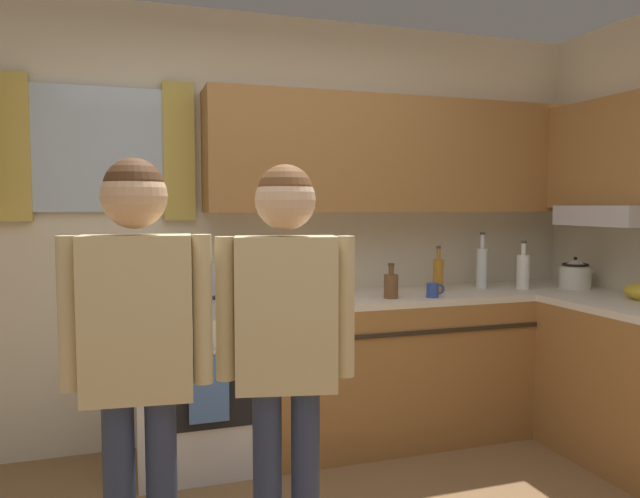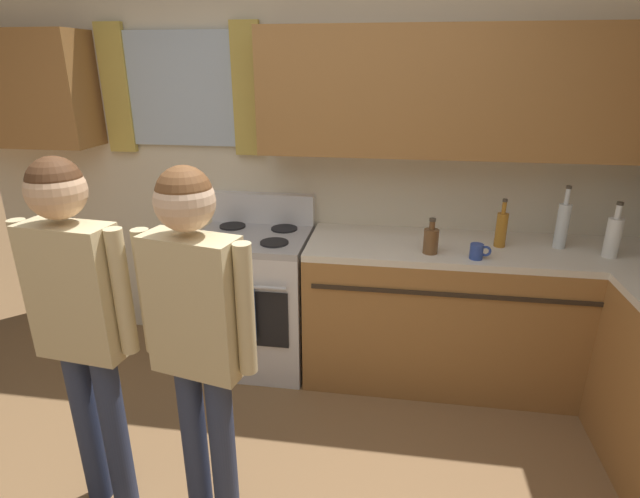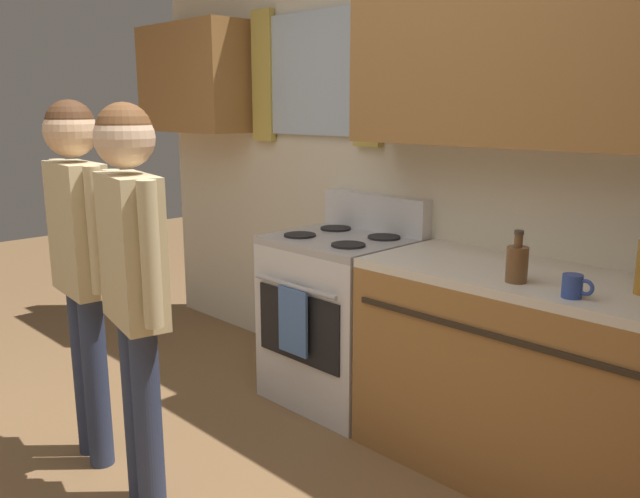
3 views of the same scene
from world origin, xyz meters
The scene contains 10 objects.
back_wall_unit centered at (0.09, 1.82, 1.48)m, with size 4.60×0.42×2.60m.
kitchen_counter_run centered at (1.48, 1.19, 0.45)m, with size 2.24×1.90×0.90m.
stove_oven centered at (-0.30, 1.54, 0.47)m, with size 0.70×0.67×1.10m.
bottle_squat_brown centered at (0.78, 1.38, 0.98)m, with size 0.08×0.08×0.21m.
bottle_tall_clear centered at (1.53, 1.59, 1.04)m, with size 0.07×0.07×0.37m.
bottle_oil_amber centered at (1.19, 1.56, 1.01)m, with size 0.06×0.06×0.29m.
bottle_milk_white centered at (1.76, 1.48, 1.02)m, with size 0.08×0.08×0.31m.
mug_cobalt_blue centered at (1.03, 1.33, 0.94)m, with size 0.11×0.07×0.08m.
adult_left centered at (-0.66, 0.29, 1.01)m, with size 0.50×0.22×1.60m.
adult_in_plaid centered at (-0.15, 0.26, 1.00)m, with size 0.48×0.22×1.58m.
Camera 2 is at (0.56, -1.31, 1.90)m, focal length 27.84 mm.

